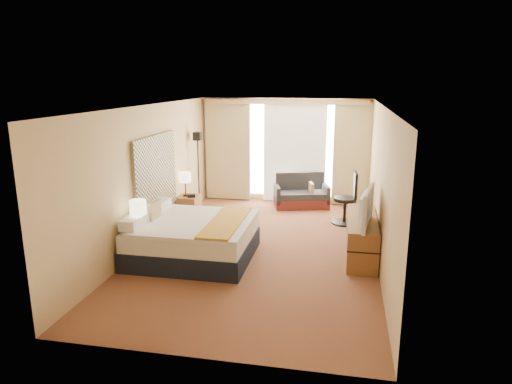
% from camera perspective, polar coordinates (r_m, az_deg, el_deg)
% --- Properties ---
extents(floor, '(4.20, 7.00, 0.02)m').
position_cam_1_polar(floor, '(8.52, 0.44, -7.06)').
color(floor, maroon).
rests_on(floor, ground).
extents(ceiling, '(4.20, 7.00, 0.02)m').
position_cam_1_polar(ceiling, '(7.97, 0.47, 10.68)').
color(ceiling, silver).
rests_on(ceiling, wall_back).
extents(wall_back, '(4.20, 0.02, 2.60)m').
position_cam_1_polar(wall_back, '(11.55, 3.65, 5.17)').
color(wall_back, tan).
rests_on(wall_back, ground).
extents(wall_front, '(4.20, 0.02, 2.60)m').
position_cam_1_polar(wall_front, '(4.88, -7.15, -7.18)').
color(wall_front, tan).
rests_on(wall_front, ground).
extents(wall_left, '(0.02, 7.00, 2.60)m').
position_cam_1_polar(wall_left, '(8.77, -13.18, 2.03)').
color(wall_left, tan).
rests_on(wall_left, ground).
extents(wall_right, '(0.02, 7.00, 2.60)m').
position_cam_1_polar(wall_right, '(8.04, 15.33, 0.85)').
color(wall_right, tan).
rests_on(wall_right, ground).
extents(headboard, '(0.06, 1.85, 1.50)m').
position_cam_1_polar(headboard, '(8.93, -12.42, 2.16)').
color(headboard, black).
rests_on(headboard, wall_left).
extents(nightstand_left, '(0.45, 0.52, 0.55)m').
position_cam_1_polar(nightstand_left, '(8.04, -14.30, -6.73)').
color(nightstand_left, brown).
rests_on(nightstand_left, floor).
extents(nightstand_right, '(0.45, 0.52, 0.55)m').
position_cam_1_polar(nightstand_right, '(10.23, -8.41, -1.97)').
color(nightstand_right, brown).
rests_on(nightstand_right, floor).
extents(media_dresser, '(0.50, 1.80, 0.70)m').
position_cam_1_polar(media_dresser, '(8.28, 13.05, -5.48)').
color(media_dresser, brown).
rests_on(media_dresser, floor).
extents(window, '(2.30, 0.02, 2.30)m').
position_cam_1_polar(window, '(11.49, 4.87, 5.20)').
color(window, silver).
rests_on(window, wall_back).
extents(curtains, '(4.12, 0.19, 2.56)m').
position_cam_1_polar(curtains, '(11.42, 3.57, 5.62)').
color(curtains, beige).
rests_on(curtains, floor).
extents(bed, '(2.02, 1.85, 0.98)m').
position_cam_1_polar(bed, '(8.06, -7.89, -5.72)').
color(bed, black).
rests_on(bed, floor).
extents(loveseat, '(1.43, 1.01, 0.81)m').
position_cam_1_polar(loveseat, '(11.25, 5.66, -0.47)').
color(loveseat, '#5D1F1A').
rests_on(loveseat, floor).
extents(floor_lamp, '(0.24, 0.24, 1.86)m').
position_cam_1_polar(floor_lamp, '(10.80, -7.27, 4.57)').
color(floor_lamp, black).
rests_on(floor_lamp, floor).
extents(desk_chair, '(0.55, 0.55, 1.13)m').
position_cam_1_polar(desk_chair, '(10.00, 11.43, -1.10)').
color(desk_chair, black).
rests_on(desk_chair, floor).
extents(lamp_left, '(0.27, 0.27, 0.58)m').
position_cam_1_polar(lamp_left, '(7.73, -14.54, -1.94)').
color(lamp_left, black).
rests_on(lamp_left, nightstand_left).
extents(lamp_right, '(0.25, 0.25, 0.53)m').
position_cam_1_polar(lamp_right, '(10.07, -8.85, 1.78)').
color(lamp_right, black).
rests_on(lamp_right, nightstand_right).
extents(tissue_box, '(0.15, 0.15, 0.11)m').
position_cam_1_polar(tissue_box, '(7.98, -13.18, -4.31)').
color(tissue_box, '#83A3CB').
rests_on(tissue_box, nightstand_left).
extents(telephone, '(0.20, 0.17, 0.06)m').
position_cam_1_polar(telephone, '(10.05, -8.07, -0.44)').
color(telephone, black).
rests_on(telephone, nightstand_right).
extents(television, '(0.31, 1.09, 0.62)m').
position_cam_1_polar(television, '(7.69, 13.03, -1.81)').
color(television, black).
rests_on(television, media_dresser).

